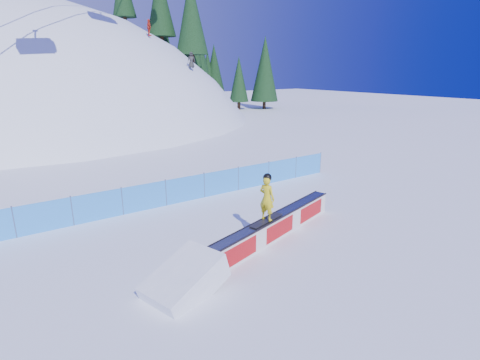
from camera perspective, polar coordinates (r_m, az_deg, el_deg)
ground at (r=13.40m, az=-7.07°, el=-10.25°), size 160.00×160.00×0.00m
snow_hill at (r=58.14m, az=-26.55°, el=-9.73°), size 64.00×64.00×64.00m
treeline at (r=57.81m, az=-6.26°, el=20.22°), size 19.54×11.89×19.71m
safety_fence at (r=17.00m, az=-14.30°, el=-2.55°), size 22.05×0.05×1.30m
rail_box at (r=13.95m, az=5.33°, el=-7.14°), size 7.06×2.51×0.87m
snow_ramp at (r=11.11m, az=-8.32°, el=-16.43°), size 2.63×2.04×1.45m
snowboarder at (r=13.05m, az=4.12°, el=-2.72°), size 1.68×0.75×1.73m
distant_skiers at (r=41.71m, az=-25.92°, el=21.69°), size 20.73×8.74×8.23m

